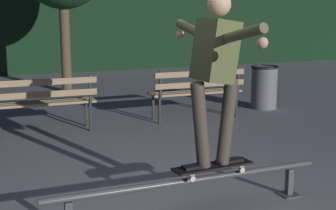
{
  "coord_description": "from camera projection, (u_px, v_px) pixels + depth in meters",
  "views": [
    {
      "loc": [
        -1.76,
        -3.8,
        1.83
      ],
      "look_at": [
        0.12,
        0.77,
        0.85
      ],
      "focal_mm": 51.58,
      "sensor_mm": 36.0,
      "label": 1
    }
  ],
  "objects": [
    {
      "name": "trash_can",
      "position": [
        264.0,
        87.0,
        9.03
      ],
      "size": [
        0.52,
        0.52,
        0.8
      ],
      "color": "slate",
      "rests_on": "ground"
    },
    {
      "name": "park_bench_left_center",
      "position": [
        197.0,
        88.0,
        8.08
      ],
      "size": [
        1.61,
        0.45,
        0.88
      ],
      "color": "#282623",
      "rests_on": "ground"
    },
    {
      "name": "skateboarder",
      "position": [
        215.0,
        65.0,
        4.26
      ],
      "size": [
        0.63,
        1.41,
        1.56
      ],
      "color": "black",
      "rests_on": "skateboard"
    },
    {
      "name": "grind_rail",
      "position": [
        189.0,
        185.0,
        4.38
      ],
      "size": [
        2.69,
        0.18,
        0.34
      ],
      "color": "#47474C",
      "rests_on": "ground"
    },
    {
      "name": "skateboard",
      "position": [
        213.0,
        167.0,
        4.44
      ],
      "size": [
        0.79,
        0.26,
        0.09
      ],
      "color": "black",
      "rests_on": "grind_rail"
    },
    {
      "name": "hedge_backdrop",
      "position": [
        32.0,
        27.0,
        14.12
      ],
      "size": [
        24.0,
        1.2,
        2.63
      ],
      "primitive_type": "cube",
      "color": "black",
      "rests_on": "ground"
    },
    {
      "name": "park_bench_leftmost",
      "position": [
        42.0,
        99.0,
        7.12
      ],
      "size": [
        1.61,
        0.45,
        0.88
      ],
      "color": "#282623",
      "rests_on": "ground"
    }
  ]
}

